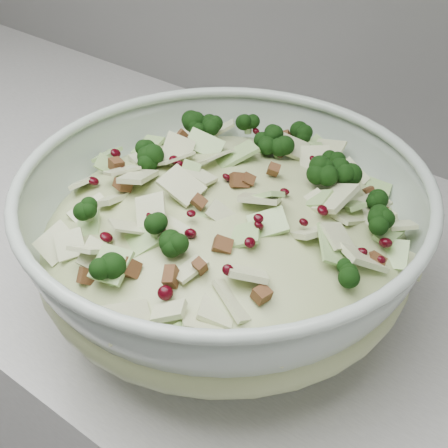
# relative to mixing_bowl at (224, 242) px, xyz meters

# --- Properties ---
(mixing_bowl) EXTENTS (0.49, 0.49, 0.16)m
(mixing_bowl) POSITION_rel_mixing_bowl_xyz_m (0.00, 0.00, 0.00)
(mixing_bowl) COLOR #ABBDB0
(mixing_bowl) RESTS_ON counter
(salad) EXTENTS (0.48, 0.48, 0.16)m
(salad) POSITION_rel_mixing_bowl_xyz_m (-0.00, -0.00, 0.03)
(salad) COLOR #BDCA8A
(salad) RESTS_ON mixing_bowl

